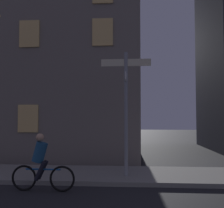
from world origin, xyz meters
name	(u,v)px	position (x,y,z in m)	size (l,w,h in m)	color
sidewalk_kerb	(135,175)	(0.00, 7.26, 0.07)	(40.00, 2.56, 0.14)	gray
signpost	(126,101)	(-0.28, 6.85, 2.60)	(1.67, 1.57, 4.11)	gray
cyclist	(41,164)	(-2.63, 5.36, 0.75)	(1.82, 0.33, 1.61)	black
building_left_block	(57,49)	(-4.59, 13.62, 6.19)	(9.78, 8.74, 12.37)	slate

